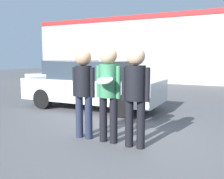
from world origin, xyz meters
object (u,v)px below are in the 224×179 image
at_px(person_left, 84,86).
at_px(person_right, 135,88).
at_px(parked_car_far, 72,75).
at_px(shrub, 120,74).
at_px(parked_car_near, 92,85).
at_px(person_middle_with_frisbee, 108,85).

bearing_deg(person_left, person_right, -3.12).
distance_m(parked_car_far, shrub, 4.73).
relative_size(person_left, parked_car_far, 0.39).
distance_m(parked_car_near, parked_car_far, 4.66).
bearing_deg(shrub, person_middle_with_frisbee, -66.90).
bearing_deg(parked_car_near, parked_car_far, 133.08).
bearing_deg(person_right, person_left, 176.88).
distance_m(person_left, parked_car_near, 3.14).
distance_m(person_left, shrub, 11.62).
distance_m(person_middle_with_frisbee, shrub, 11.84).
distance_m(person_right, parked_car_near, 3.83).
distance_m(person_left, person_middle_with_frisbee, 0.56).
bearing_deg(parked_car_far, person_left, -53.15).
xyz_separation_m(person_right, shrub, (-5.20, 10.93, -0.50)).
bearing_deg(parked_car_near, person_right, -47.90).
height_order(parked_car_near, shrub, parked_car_near).
bearing_deg(person_right, person_middle_with_frisbee, 175.49).
xyz_separation_m(person_left, person_right, (1.11, -0.06, 0.02)).
bearing_deg(person_middle_with_frisbee, parked_car_near, 125.70).
height_order(person_right, parked_car_near, person_right).
xyz_separation_m(person_middle_with_frisbee, parked_car_near, (-2.00, 2.79, -0.34)).
xyz_separation_m(person_middle_with_frisbee, person_right, (0.56, -0.04, -0.01)).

